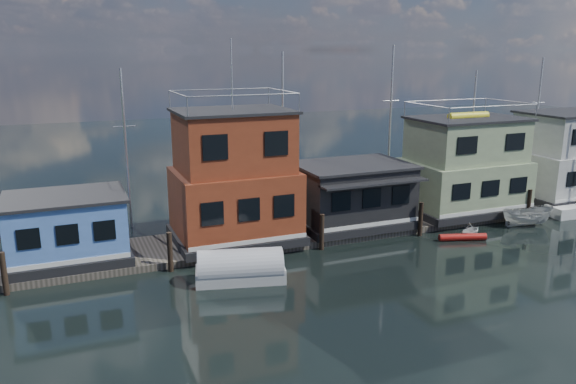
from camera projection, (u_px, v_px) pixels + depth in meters
name	position (u px, v px, depth m)	size (l,w,h in m)	color
ground	(480.00, 300.00, 26.79)	(160.00, 160.00, 0.00)	black
dock	(358.00, 226.00, 37.51)	(48.00, 5.00, 0.40)	#595147
houseboat_blue	(67.00, 228.00, 30.45)	(6.40, 4.90, 3.66)	black
houseboat_red	(234.00, 179.00, 33.45)	(7.40, 5.90, 11.86)	black
houseboat_dark	(352.00, 194.00, 36.77)	(7.40, 6.10, 4.06)	black
houseboat_green	(464.00, 167.00, 39.79)	(8.40, 5.90, 7.03)	black
houseboat_white	(569.00, 157.00, 43.45)	(8.40, 5.90, 6.66)	black
pilings	(375.00, 225.00, 34.66)	(42.28, 0.28, 2.20)	#2D2116
background_masts	(376.00, 131.00, 43.32)	(36.40, 0.16, 12.00)	silver
red_kayak	(463.00, 237.00, 35.15)	(0.44, 0.44, 2.99)	red
dinghy_white	(471.00, 230.00, 35.65)	(1.61, 1.86, 0.98)	silver
motorboat	(528.00, 216.00, 37.89)	(1.34, 3.56, 1.37)	beige
tarp_runabout	(240.00, 269.00, 28.82)	(4.84, 2.82, 1.84)	silver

